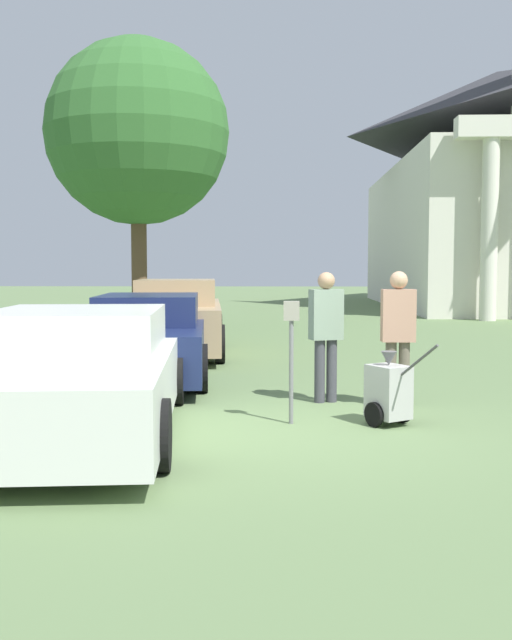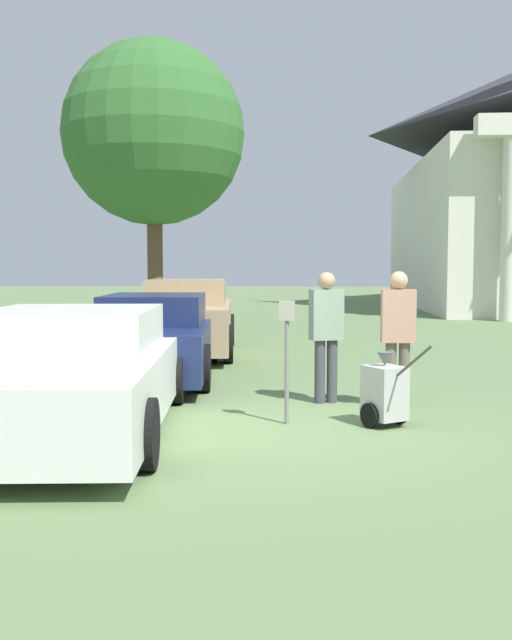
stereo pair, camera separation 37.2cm
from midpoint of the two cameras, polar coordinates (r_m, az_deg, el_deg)
The scene contains 10 objects.
ground_plane at distance 7.99m, azimuth 1.21°, elevation -8.73°, with size 120.00×120.00×0.00m, color #607A4C.
parked_car_white at distance 7.95m, azimuth -15.17°, elevation -4.27°, with size 2.45×5.16×1.36m.
parked_car_navy at distance 11.87m, azimuth -9.34°, elevation -1.39°, with size 2.28×5.36×1.35m.
parked_car_tan at distance 14.83m, azimuth -7.03°, elevation 0.08°, with size 2.27×5.03×1.55m.
parking_meter at distance 8.12m, azimuth 1.54°, elevation -1.52°, with size 0.18×0.09×1.41m.
person_worker at distance 9.45m, azimuth 4.50°, elevation -0.67°, with size 0.47×0.34×1.73m.
person_supervisor at distance 9.23m, azimuth 10.17°, elevation -0.78°, with size 0.42×0.23×1.75m.
equipment_cart at distance 8.24m, azimuth 9.29°, elevation -5.65°, with size 0.70×0.94×1.00m.
church at distance 34.64m, azimuth 18.49°, elevation 10.65°, with size 9.65×18.55×24.22m.
shade_tree at distance 20.93m, azimuth -9.97°, elevation 14.49°, with size 5.15×5.15×8.14m.
Camera 1 is at (-0.07, -7.80, 1.79)m, focal length 40.00 mm.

